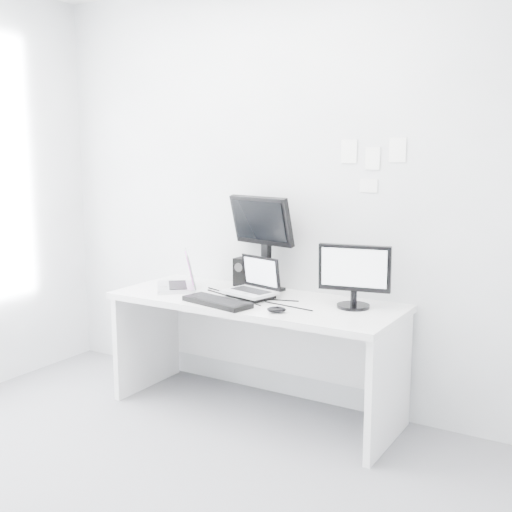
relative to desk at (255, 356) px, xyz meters
name	(u,v)px	position (x,y,z in m)	size (l,w,h in m)	color
ground	(116,505)	(0.00, -1.25, -0.36)	(3.60, 3.60, 0.00)	slate
back_wall	(283,194)	(0.00, 0.35, 0.99)	(3.60, 3.60, 0.00)	silver
desk	(255,356)	(0.00, 0.00, 0.00)	(1.80, 0.70, 0.73)	silver
macbook	(175,269)	(-0.60, -0.02, 0.49)	(0.34, 0.26, 0.26)	silver
speaker	(242,272)	(-0.27, 0.28, 0.46)	(0.09, 0.09, 0.19)	black
dell_laptop	(249,277)	(-0.04, 0.01, 0.49)	(0.31, 0.24, 0.26)	#AEB0B5
rear_monitor	(263,242)	(-0.08, 0.24, 0.68)	(0.46, 0.17, 0.63)	black
samsung_monitor	(354,275)	(0.60, 0.11, 0.56)	(0.42, 0.19, 0.38)	black
keyboard	(217,302)	(-0.12, -0.24, 0.38)	(0.45, 0.16, 0.03)	black
mouse	(276,310)	(0.28, -0.22, 0.38)	(0.11, 0.07, 0.04)	black
wall_note_0	(349,151)	(0.45, 0.34, 1.26)	(0.10, 0.00, 0.14)	white
wall_note_1	(373,158)	(0.60, 0.34, 1.22)	(0.09, 0.00, 0.13)	white
wall_note_2	(398,150)	(0.75, 0.34, 1.26)	(0.10, 0.00, 0.14)	white
wall_note_3	(369,186)	(0.58, 0.34, 1.05)	(0.11, 0.00, 0.08)	white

